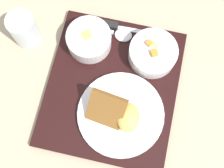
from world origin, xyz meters
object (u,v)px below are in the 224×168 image
(plate_main, at_px, (120,114))
(glass_water, at_px, (25,30))
(knife, at_px, (107,25))
(spoon, at_px, (112,32))
(bowl_soup, at_px, (89,39))
(bowl_salad, at_px, (153,53))

(plate_main, xyz_separation_m, glass_water, (-0.16, -0.28, 0.01))
(knife, relative_size, spoon, 1.10)
(bowl_soup, height_order, spoon, bowl_soup)
(bowl_salad, height_order, spoon, bowl_salad)
(knife, bearing_deg, spoon, -48.27)
(bowl_salad, height_order, knife, bowl_salad)
(bowl_soup, height_order, plate_main, plate_main)
(plate_main, height_order, glass_water, glass_water)
(bowl_salad, distance_m, bowl_soup, 0.16)
(bowl_salad, relative_size, plate_main, 0.58)
(glass_water, bearing_deg, bowl_soup, 93.04)
(spoon, xyz_separation_m, glass_water, (0.05, -0.22, 0.02))
(bowl_salad, relative_size, knife, 0.69)
(bowl_salad, relative_size, bowl_soup, 1.07)
(bowl_soup, distance_m, glass_water, 0.17)
(knife, bearing_deg, plate_main, -71.78)
(bowl_soup, distance_m, plate_main, 0.21)
(bowl_soup, distance_m, spoon, 0.07)
(bowl_salad, distance_m, knife, 0.15)
(bowl_soup, bearing_deg, bowl_salad, 89.24)
(spoon, bearing_deg, knife, 134.68)
(plate_main, height_order, spoon, plate_main)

